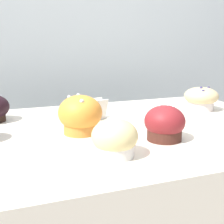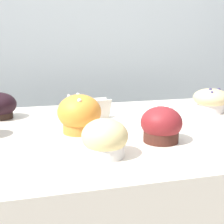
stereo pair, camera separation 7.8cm
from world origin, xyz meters
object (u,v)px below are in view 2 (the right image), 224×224
(muffin_back_right, at_px, (105,139))
(muffin_front_left, at_px, (79,115))
(muffin_front_right, at_px, (161,125))
(muffin_front_center, at_px, (211,100))

(muffin_back_right, distance_m, muffin_front_left, 0.17)
(muffin_front_right, bearing_deg, muffin_front_left, 144.73)
(muffin_front_center, distance_m, muffin_front_right, 0.35)
(muffin_front_center, relative_size, muffin_back_right, 1.20)
(muffin_back_right, bearing_deg, muffin_front_left, 97.51)
(muffin_front_center, height_order, muffin_back_right, muffin_front_center)
(muffin_front_center, xyz_separation_m, muffin_back_right, (-0.41, -0.28, -0.00))
(muffin_back_right, relative_size, muffin_front_left, 0.85)
(muffin_front_left, xyz_separation_m, muffin_front_right, (0.16, -0.12, -0.01))
(muffin_back_right, distance_m, muffin_front_right, 0.15)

